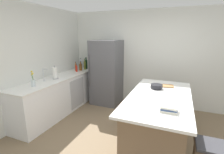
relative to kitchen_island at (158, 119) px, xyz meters
name	(u,v)px	position (x,y,z in m)	size (l,w,h in m)	color
ground_plane	(130,151)	(-0.37, -0.46, -0.46)	(7.20, 7.20, 0.00)	#7A664C
wall_rear	(155,59)	(-0.37, 1.79, 0.84)	(6.00, 0.10, 2.60)	silver
wall_left	(18,67)	(-2.82, -0.46, 0.84)	(0.10, 6.00, 2.60)	silver
counter_run_left	(60,95)	(-2.47, 0.34, 0.00)	(0.63, 2.63, 0.92)	white
kitchen_island	(158,119)	(0.00, 0.00, 0.00)	(1.03, 2.09, 0.91)	#7A6047
refrigerator	(107,72)	(-1.63, 1.38, 0.44)	(0.78, 0.76, 1.80)	#56565B
bar_stool	(210,153)	(0.72, -0.78, 0.07)	(0.36, 0.36, 0.65)	#473828
sink_faucet	(44,74)	(-2.52, -0.08, 0.62)	(0.15, 0.05, 0.30)	silver
flower_vase	(33,82)	(-2.43, -0.47, 0.56)	(0.08, 0.08, 0.33)	silver
paper_towel_roll	(55,73)	(-2.44, 0.20, 0.60)	(0.14, 0.14, 0.31)	gray
wine_bottle	(86,64)	(-2.39, 1.54, 0.61)	(0.07, 0.07, 0.35)	#19381E
olive_oil_bottle	(85,65)	(-2.39, 1.45, 0.59)	(0.06, 0.06, 0.32)	olive
soda_bottle	(81,65)	(-2.47, 1.36, 0.60)	(0.07, 0.07, 0.34)	silver
whiskey_bottle	(81,67)	(-2.42, 1.26, 0.56)	(0.08, 0.08, 0.26)	brown
vinegar_bottle	(76,67)	(-2.52, 1.17, 0.56)	(0.06, 0.06, 0.26)	#994C23
hot_sauce_bottle	(77,69)	(-2.42, 1.06, 0.54)	(0.05, 0.05, 0.21)	red
cookbook_stack	(169,109)	(0.19, -0.59, 0.49)	(0.23, 0.18, 0.08)	silver
mixing_bowl	(156,87)	(-0.11, 0.38, 0.49)	(0.23, 0.23, 0.08)	black
cutting_board	(165,86)	(0.03, 0.61, 0.46)	(0.36, 0.24, 0.02)	#9E7042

